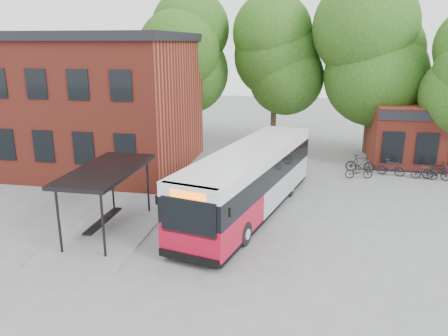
% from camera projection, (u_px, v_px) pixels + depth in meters
% --- Properties ---
extents(ground, '(100.00, 100.00, 0.00)m').
position_uv_depth(ground, '(217.00, 231.00, 19.07)').
color(ground, slate).
extents(station_building, '(18.40, 10.40, 8.50)m').
position_uv_depth(station_building, '(52.00, 100.00, 28.76)').
color(station_building, maroon).
rests_on(station_building, ground).
extents(bus_shelter, '(3.60, 7.00, 2.90)m').
position_uv_depth(bus_shelter, '(108.00, 200.00, 18.55)').
color(bus_shelter, black).
rests_on(bus_shelter, ground).
extents(bike_rail, '(5.20, 0.10, 0.38)m').
position_uv_depth(bike_rail, '(398.00, 173.00, 26.76)').
color(bike_rail, black).
rests_on(bike_rail, ground).
extents(tree_0, '(7.92, 7.92, 11.00)m').
position_uv_depth(tree_0, '(183.00, 75.00, 33.74)').
color(tree_0, '#244F15').
rests_on(tree_0, ground).
extents(tree_1, '(7.92, 7.92, 10.40)m').
position_uv_depth(tree_1, '(275.00, 79.00, 33.49)').
color(tree_1, '#244F15').
rests_on(tree_1, ground).
extents(tree_2, '(7.92, 7.92, 11.00)m').
position_uv_depth(tree_2, '(372.00, 78.00, 31.19)').
color(tree_2, '#244F15').
rests_on(tree_2, ground).
extents(city_bus, '(5.41, 12.54, 3.12)m').
position_uv_depth(city_bus, '(250.00, 181.00, 20.80)').
color(city_bus, '#B10C26').
rests_on(city_bus, ground).
extents(bicycle_0, '(1.73, 0.88, 0.87)m').
position_uv_depth(bicycle_0, '(359.00, 172.00, 26.28)').
color(bicycle_0, black).
rests_on(bicycle_0, ground).
extents(bicycle_1, '(1.84, 0.60, 1.10)m').
position_uv_depth(bicycle_1, '(360.00, 164.00, 27.58)').
color(bicycle_1, black).
rests_on(bicycle_1, ground).
extents(bicycle_3, '(1.77, 0.89, 1.03)m').
position_uv_depth(bicycle_3, '(391.00, 168.00, 26.83)').
color(bicycle_3, '#23232A').
rests_on(bicycle_3, ground).
extents(bicycle_5, '(1.56, 0.63, 0.91)m').
position_uv_depth(bicycle_5, '(425.00, 172.00, 26.09)').
color(bicycle_5, '#242429').
rests_on(bicycle_5, ground).
extents(bicycle_6, '(1.76, 0.96, 0.88)m').
position_uv_depth(bicycle_6, '(435.00, 167.00, 27.19)').
color(bicycle_6, '#25252B').
rests_on(bicycle_6, ground).
extents(bicycle_7, '(1.69, 0.76, 0.98)m').
position_uv_depth(bicycle_7, '(437.00, 172.00, 25.96)').
color(bicycle_7, black).
rests_on(bicycle_7, ground).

